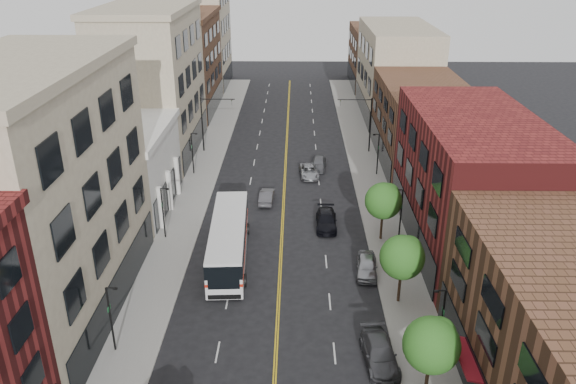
{
  "coord_description": "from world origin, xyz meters",
  "views": [
    {
      "loc": [
        1.27,
        -22.46,
        25.67
      ],
      "look_at": [
        0.6,
        23.72,
        5.0
      ],
      "focal_mm": 35.0,
      "sensor_mm": 36.0,
      "label": 1
    }
  ],
  "objects_px": {
    "car_parked_far": "(367,266)",
    "car_lane_b": "(309,171)",
    "city_bus": "(229,238)",
    "car_parked_mid": "(379,353)",
    "car_lane_c": "(319,163)",
    "car_lane_a": "(326,220)",
    "car_lane_behind": "(267,196)"
  },
  "relations": [
    {
      "from": "car_lane_a",
      "to": "car_lane_b",
      "type": "relative_size",
      "value": 1.06
    },
    {
      "from": "car_lane_behind",
      "to": "car_lane_c",
      "type": "relative_size",
      "value": 0.97
    },
    {
      "from": "car_lane_c",
      "to": "car_lane_a",
      "type": "bearing_deg",
      "value": -82.7
    },
    {
      "from": "car_parked_mid",
      "to": "car_lane_c",
      "type": "relative_size",
      "value": 1.19
    },
    {
      "from": "car_parked_far",
      "to": "car_lane_c",
      "type": "xyz_separation_m",
      "value": [
        -3.18,
        23.85,
        -0.01
      ]
    },
    {
      "from": "car_lane_a",
      "to": "car_parked_far",
      "type": "bearing_deg",
      "value": -69.15
    },
    {
      "from": "car_lane_b",
      "to": "car_lane_c",
      "type": "relative_size",
      "value": 1.09
    },
    {
      "from": "car_parked_far",
      "to": "car_lane_b",
      "type": "xyz_separation_m",
      "value": [
        -4.42,
        21.37,
        -0.09
      ]
    },
    {
      "from": "car_parked_mid",
      "to": "car_parked_far",
      "type": "bearing_deg",
      "value": 83.35
    },
    {
      "from": "car_lane_b",
      "to": "car_lane_c",
      "type": "distance_m",
      "value": 2.77
    },
    {
      "from": "car_lane_behind",
      "to": "car_lane_a",
      "type": "relative_size",
      "value": 0.83
    },
    {
      "from": "car_parked_mid",
      "to": "car_lane_b",
      "type": "relative_size",
      "value": 1.1
    },
    {
      "from": "city_bus",
      "to": "car_lane_a",
      "type": "relative_size",
      "value": 2.77
    },
    {
      "from": "car_lane_behind",
      "to": "car_lane_b",
      "type": "bearing_deg",
      "value": -119.43
    },
    {
      "from": "city_bus",
      "to": "car_lane_c",
      "type": "relative_size",
      "value": 3.21
    },
    {
      "from": "city_bus",
      "to": "car_lane_c",
      "type": "distance_m",
      "value": 23.24
    },
    {
      "from": "car_parked_mid",
      "to": "car_lane_c",
      "type": "bearing_deg",
      "value": 89.98
    },
    {
      "from": "car_lane_behind",
      "to": "car_lane_b",
      "type": "relative_size",
      "value": 0.89
    },
    {
      "from": "car_lane_a",
      "to": "car_lane_b",
      "type": "xyz_separation_m",
      "value": [
        -1.42,
        12.96,
        -0.07
      ]
    },
    {
      "from": "city_bus",
      "to": "car_lane_b",
      "type": "relative_size",
      "value": 2.94
    },
    {
      "from": "car_lane_c",
      "to": "car_lane_b",
      "type": "bearing_deg",
      "value": -109.91
    },
    {
      "from": "car_parked_mid",
      "to": "car_lane_a",
      "type": "relative_size",
      "value": 1.03
    },
    {
      "from": "car_parked_far",
      "to": "car_lane_b",
      "type": "relative_size",
      "value": 0.93
    },
    {
      "from": "city_bus",
      "to": "car_lane_c",
      "type": "xyz_separation_m",
      "value": [
        8.66,
        21.53,
        -1.29
      ]
    },
    {
      "from": "city_bus",
      "to": "car_parked_far",
      "type": "relative_size",
      "value": 3.16
    },
    {
      "from": "car_lane_behind",
      "to": "car_lane_b",
      "type": "height_order",
      "value": "car_lane_behind"
    },
    {
      "from": "car_parked_mid",
      "to": "car_parked_far",
      "type": "xyz_separation_m",
      "value": [
        0.4,
        10.99,
        -0.0
      ]
    },
    {
      "from": "car_parked_mid",
      "to": "car_lane_c",
      "type": "distance_m",
      "value": 34.95
    },
    {
      "from": "car_lane_b",
      "to": "city_bus",
      "type": "bearing_deg",
      "value": -115.9
    },
    {
      "from": "car_parked_mid",
      "to": "city_bus",
      "type": "bearing_deg",
      "value": 126.1
    },
    {
      "from": "city_bus",
      "to": "car_parked_far",
      "type": "bearing_deg",
      "value": -14.05
    },
    {
      "from": "city_bus",
      "to": "car_lane_behind",
      "type": "xyz_separation_m",
      "value": [
        2.74,
        11.76,
        -1.34
      ]
    }
  ]
}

